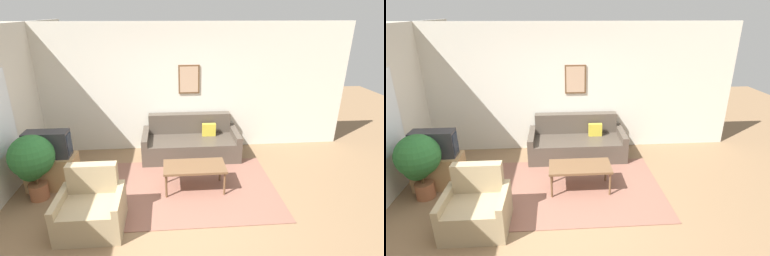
# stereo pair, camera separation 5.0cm
# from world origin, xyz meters

# --- Properties ---
(ground_plane) EXTENTS (16.00, 16.00, 0.00)m
(ground_plane) POSITION_xyz_m (0.00, 0.00, 0.00)
(ground_plane) COLOR #846647
(area_rug) EXTENTS (3.00, 2.07, 0.01)m
(area_rug) POSITION_xyz_m (0.44, 0.93, 0.01)
(area_rug) COLOR brown
(area_rug) RESTS_ON ground_plane
(wall_back) EXTENTS (8.00, 0.09, 2.70)m
(wall_back) POSITION_xyz_m (0.00, 2.71, 1.35)
(wall_back) COLOR beige
(wall_back) RESTS_ON ground_plane
(couch) EXTENTS (1.98, 0.90, 0.84)m
(couch) POSITION_xyz_m (0.58, 2.24, 0.29)
(couch) COLOR #4C4238
(couch) RESTS_ON ground_plane
(coffee_table) EXTENTS (1.04, 0.53, 0.46)m
(coffee_table) POSITION_xyz_m (0.54, 0.93, 0.42)
(coffee_table) COLOR brown
(coffee_table) RESTS_ON ground_plane
(tv_stand) EXTENTS (0.83, 0.42, 0.59)m
(tv_stand) POSITION_xyz_m (-1.89, 1.19, 0.29)
(tv_stand) COLOR #A87F51
(tv_stand) RESTS_ON ground_plane
(tv) EXTENTS (0.71, 0.28, 0.46)m
(tv) POSITION_xyz_m (-1.89, 1.19, 0.82)
(tv) COLOR #2D2D33
(tv) RESTS_ON tv_stand
(armchair) EXTENTS (0.88, 0.76, 0.87)m
(armchair) POSITION_xyz_m (-0.99, 0.07, 0.29)
(armchair) COLOR tan
(armchair) RESTS_ON ground_plane
(potted_plant_tall) EXTENTS (0.68, 0.68, 1.11)m
(potted_plant_tall) POSITION_xyz_m (-2.02, 0.86, 0.72)
(potted_plant_tall) COLOR #935638
(potted_plant_tall) RESTS_ON ground_plane
(potted_plant_by_window) EXTENTS (0.40, 0.40, 0.64)m
(potted_plant_by_window) POSITION_xyz_m (-2.11, 1.49, 0.41)
(potted_plant_by_window) COLOR #383D42
(potted_plant_by_window) RESTS_ON ground_plane
(potted_plant_small) EXTENTS (0.42, 0.42, 0.72)m
(potted_plant_small) POSITION_xyz_m (-2.12, 0.95, 0.46)
(potted_plant_small) COLOR #383D42
(potted_plant_small) RESTS_ON ground_plane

